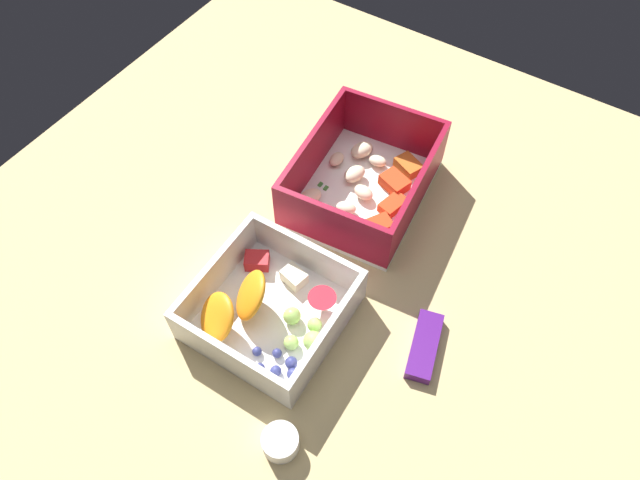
% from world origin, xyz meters
% --- Properties ---
extents(table_surface, '(0.80, 0.80, 0.02)m').
position_xyz_m(table_surface, '(0.00, 0.00, 0.01)').
color(table_surface, tan).
rests_on(table_surface, ground).
extents(pasta_container, '(0.18, 0.15, 0.07)m').
position_xyz_m(pasta_container, '(-0.10, -0.02, 0.04)').
color(pasta_container, white).
rests_on(pasta_container, table_surface).
extents(fruit_bowl, '(0.14, 0.14, 0.06)m').
position_xyz_m(fruit_bowl, '(0.09, -0.01, 0.04)').
color(fruit_bowl, white).
rests_on(fruit_bowl, table_surface).
extents(candy_bar, '(0.07, 0.04, 0.01)m').
position_xyz_m(candy_bar, '(0.03, 0.13, 0.03)').
color(candy_bar, '#51197A').
rests_on(candy_bar, table_surface).
extents(paper_cup_liner, '(0.03, 0.03, 0.02)m').
position_xyz_m(paper_cup_liner, '(0.18, 0.07, 0.03)').
color(paper_cup_liner, white).
rests_on(paper_cup_liner, table_surface).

